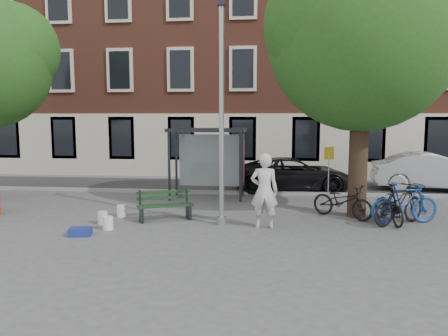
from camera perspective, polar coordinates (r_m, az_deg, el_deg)
ground at (r=12.47m, az=-0.33°, el=-7.44°), size 90.00×90.00×0.00m
road at (r=19.30m, az=2.03°, el=-2.36°), size 40.00×4.00×0.01m
curb_near at (r=17.33m, az=1.55°, el=-3.22°), size 40.00×0.25×0.12m
curb_far at (r=21.27m, az=2.43°, el=-1.37°), size 40.00×0.25×0.12m
building_row at (r=25.36m, az=3.12°, el=15.67°), size 30.00×8.00×14.00m
lamppost at (r=12.09m, az=-0.34°, el=5.46°), size 0.28×0.35×6.11m
tree_right at (r=13.89m, az=17.84°, el=17.05°), size 5.76×5.60×8.20m
bus_shelter at (r=16.28m, az=-0.82°, el=2.74°), size 2.85×1.45×2.62m
painter at (r=12.00m, az=5.28°, el=-2.98°), size 0.76×0.51×2.07m
bench at (r=13.11m, az=-7.73°, el=-5.05°), size 1.71×1.13×0.85m
bike_a at (r=13.70m, az=15.20°, el=-4.19°), size 1.97×1.72×1.03m
bike_b at (r=13.52m, az=22.53°, el=-4.21°), size 2.09×1.01×1.21m
bike_c at (r=13.49m, az=20.76°, el=-4.73°), size 0.94×1.88×0.95m
bike_d at (r=13.32m, az=21.93°, el=-4.36°), size 1.95×1.63×1.20m
car_dark at (r=18.31m, az=9.00°, el=-0.78°), size 5.11×2.72×1.37m
car_silver at (r=20.06m, az=25.53°, el=-0.43°), size 4.88×2.11×1.56m
blue_crate at (r=11.95m, az=-18.27°, el=-7.91°), size 0.62×0.51×0.20m
bucket_a at (r=13.76m, az=-13.24°, el=-5.50°), size 0.30×0.30×0.36m
bucket_b at (r=12.31m, az=-14.92°, el=-6.98°), size 0.30×0.30×0.36m
bucket_c at (r=12.98m, az=-15.57°, el=-6.30°), size 0.29×0.29×0.36m
notice_sign at (r=15.72m, az=13.53°, el=0.77°), size 0.35×0.09×2.00m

